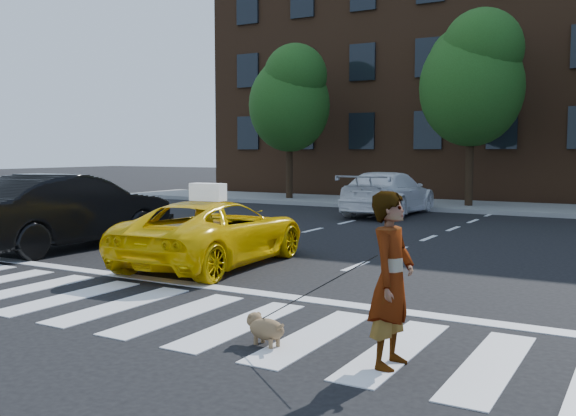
{
  "coord_description": "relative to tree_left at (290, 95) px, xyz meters",
  "views": [
    {
      "loc": [
        6.34,
        -6.4,
        2.14
      ],
      "look_at": [
        0.58,
        3.65,
        1.1
      ],
      "focal_mm": 40.0,
      "sensor_mm": 36.0,
      "label": 1
    }
  ],
  "objects": [
    {
      "name": "taxi",
      "position": [
        6.18,
        -13.72,
        -3.83
      ],
      "size": [
        2.31,
        4.52,
        1.22
      ],
      "primitive_type": "imported",
      "rotation": [
        0.0,
        0.0,
        3.21
      ],
      "color": "#EBBB04",
      "rests_on": "ground"
    },
    {
      "name": "black_sedan",
      "position": [
        2.13,
        -13.63,
        -3.62
      ],
      "size": [
        1.86,
        5.01,
        1.64
      ],
      "primitive_type": "imported",
      "rotation": [
        0.0,
        0.0,
        3.12
      ],
      "color": "black",
      "rests_on": "ground"
    },
    {
      "name": "ground",
      "position": [
        6.97,
        -17.0,
        -4.44
      ],
      "size": [
        120.0,
        120.0,
        0.0
      ],
      "primitive_type": "plane",
      "color": "black",
      "rests_on": "ground"
    },
    {
      "name": "white_suv",
      "position": [
        5.6,
        -3.17,
        -3.72
      ],
      "size": [
        2.12,
        5.0,
        1.44
      ],
      "primitive_type": "imported",
      "rotation": [
        0.0,
        0.0,
        3.16
      ],
      "color": "white",
      "rests_on": "ground"
    },
    {
      "name": "taxi_sign",
      "position": [
        6.18,
        -13.92,
        -3.06
      ],
      "size": [
        0.67,
        0.32,
        0.32
      ],
      "primitive_type": "cube",
      "rotation": [
        0.0,
        0.0,
        3.21
      ],
      "color": "white",
      "rests_on": "taxi"
    },
    {
      "name": "building",
      "position": [
        6.97,
        8.0,
        1.56
      ],
      "size": [
        26.0,
        10.0,
        12.0
      ],
      "primitive_type": "cube",
      "color": "#4F301C",
      "rests_on": "ground"
    },
    {
      "name": "sidewalk_far",
      "position": [
        6.97,
        0.5,
        -4.37
      ],
      "size": [
        30.0,
        4.0,
        0.15
      ],
      "primitive_type": "cube",
      "color": "slate",
      "rests_on": "ground"
    },
    {
      "name": "dog",
      "position": [
        9.64,
        -17.53,
        -4.24
      ],
      "size": [
        0.58,
        0.34,
        0.34
      ],
      "rotation": [
        0.0,
        0.0,
        -0.3
      ],
      "color": "brown",
      "rests_on": "ground"
    },
    {
      "name": "crosswalk",
      "position": [
        6.97,
        -17.0,
        -4.43
      ],
      "size": [
        13.0,
        2.4,
        0.01
      ],
      "primitive_type": "cube",
      "color": "silver",
      "rests_on": "ground"
    },
    {
      "name": "tree_mid",
      "position": [
        7.5,
        -0.0,
        0.41
      ],
      "size": [
        3.69,
        3.69,
        7.1
      ],
      "color": "black",
      "rests_on": "ground"
    },
    {
      "name": "stop_line",
      "position": [
        6.97,
        -15.4,
        -4.43
      ],
      "size": [
        12.0,
        0.3,
        0.01
      ],
      "primitive_type": "cube",
      "color": "silver",
      "rests_on": "ground"
    },
    {
      "name": "woman",
      "position": [
        11.11,
        -17.5,
        -3.57
      ],
      "size": [
        0.42,
        0.64,
        1.75
      ],
      "primitive_type": "imported",
      "rotation": [
        0.0,
        0.0,
        1.56
      ],
      "color": "#999999",
      "rests_on": "ground"
    },
    {
      "name": "tree_left",
      "position": [
        0.0,
        0.0,
        0.0
      ],
      "size": [
        3.39,
        3.38,
        6.5
      ],
      "color": "black",
      "rests_on": "ground"
    }
  ]
}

